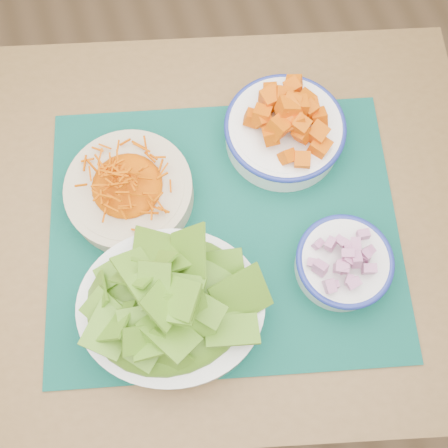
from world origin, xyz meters
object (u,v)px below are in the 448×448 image
(carrot_bowl, at_px, (129,189))
(squash_bowl, at_px, (285,127))
(lettuce_bowl, at_px, (170,304))
(onion_bowl, at_px, (344,262))
(table, at_px, (169,237))
(placemat, at_px, (224,230))

(carrot_bowl, height_order, squash_bowl, squash_bowl)
(lettuce_bowl, relative_size, onion_bowl, 1.85)
(squash_bowl, height_order, lettuce_bowl, lettuce_bowl)
(table, xyz_separation_m, placemat, (0.09, -0.05, 0.11))
(carrot_bowl, height_order, onion_bowl, onion_bowl)
(squash_bowl, bearing_deg, placemat, -139.01)
(carrot_bowl, bearing_deg, squash_bowl, 5.58)
(table, height_order, onion_bowl, onion_bowl)
(carrot_bowl, relative_size, onion_bowl, 1.23)
(carrot_bowl, relative_size, lettuce_bowl, 0.66)
(placemat, distance_m, lettuce_bowl, 0.17)
(table, bearing_deg, lettuce_bowl, -83.59)
(lettuce_bowl, bearing_deg, placemat, 59.52)
(squash_bowl, distance_m, onion_bowl, 0.25)
(table, distance_m, carrot_bowl, 0.16)
(placemat, height_order, squash_bowl, squash_bowl)
(placemat, bearing_deg, lettuce_bowl, -124.04)
(placemat, bearing_deg, carrot_bowl, 155.67)
(placemat, relative_size, squash_bowl, 2.57)
(lettuce_bowl, xyz_separation_m, onion_bowl, (0.28, -0.01, -0.03))
(carrot_bowl, distance_m, squash_bowl, 0.28)
(lettuce_bowl, bearing_deg, table, 99.17)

